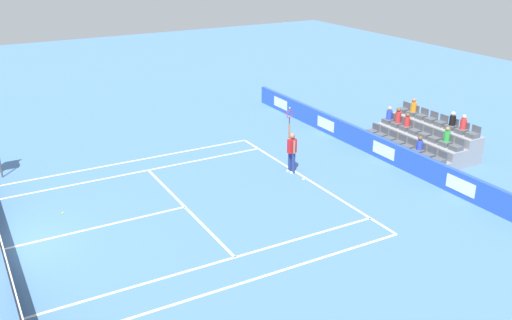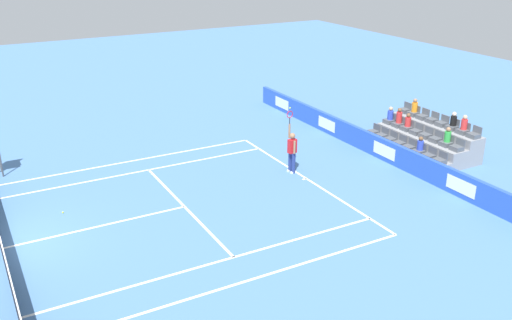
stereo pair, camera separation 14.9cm
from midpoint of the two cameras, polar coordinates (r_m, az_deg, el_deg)
The scene contains 13 objects.
ground_plane at distance 20.31m, azimuth -24.15°, elevation -8.19°, with size 80.00×80.00×0.00m, color #4C7AB2.
line_baseline at distance 23.79m, azimuth 5.29°, elevation -1.88°, with size 10.97×0.10×0.01m, color white.
line_service at distance 21.44m, azimuth -7.03°, elevation -4.69°, with size 8.23×0.10×0.01m, color white.
line_centre_service at distance 20.64m, azimuth -15.33°, elevation -6.46°, with size 0.10×6.40×0.01m, color white.
line_singles_sideline_left at distance 24.87m, azimuth -11.60°, elevation -1.17°, with size 0.10×11.89×0.01m, color white.
line_singles_sideline_right at distance 17.97m, azimuth -3.35°, elevation -10.13°, with size 0.10×11.89×0.01m, color white.
line_doubles_sideline_left at distance 26.10m, azimuth -12.53°, elevation -0.14°, with size 0.10×11.89×0.01m, color white.
line_doubles_sideline_right at distance 16.93m, azimuth -1.29°, elevation -12.29°, with size 0.10×11.89×0.01m, color white.
line_centre_mark at distance 23.73m, azimuth 5.09°, elevation -1.92°, with size 0.10×0.20×0.01m, color white.
sponsor_barrier at distance 26.09m, azimuth 13.15°, elevation 0.95°, with size 22.15×0.22×0.99m.
tennis_player at distance 24.02m, azimuth 3.83°, elevation 0.96°, with size 0.53×0.38×2.85m.
stadium_stand at distance 27.61m, azimuth 16.77°, elevation 1.88°, with size 4.96×2.85×2.13m.
loose_tennis_ball at distance 21.94m, azimuth -18.74°, elevation -5.03°, with size 0.07×0.07×0.07m, color #D1E533.
Camera 2 is at (-18.01, 0.44, 9.44)m, focal length 39.63 mm.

